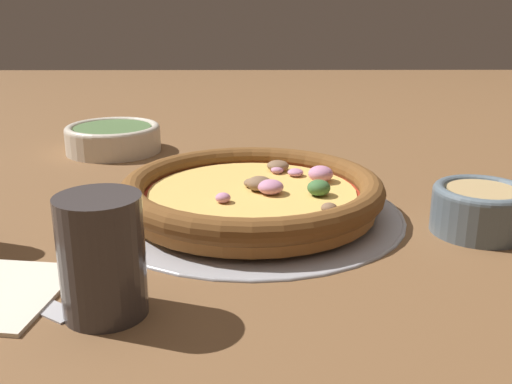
{
  "coord_description": "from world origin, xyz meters",
  "views": [
    {
      "loc": [
        0.68,
        -0.0,
        0.25
      ],
      "look_at": [
        0.0,
        0.0,
        0.03
      ],
      "focal_mm": 42.0,
      "sensor_mm": 36.0,
      "label": 1
    }
  ],
  "objects_px": {
    "bowl_near": "(485,207)",
    "drinking_cup": "(108,256)",
    "fork": "(16,291)",
    "pizza_tray": "(256,212)",
    "bowl_far": "(116,137)",
    "pizza": "(257,192)"
  },
  "relations": [
    {
      "from": "bowl_near",
      "to": "drinking_cup",
      "type": "bearing_deg",
      "value": -64.56
    },
    {
      "from": "bowl_near",
      "to": "fork",
      "type": "bearing_deg",
      "value": -73.06
    },
    {
      "from": "pizza_tray",
      "to": "bowl_near",
      "type": "height_order",
      "value": "bowl_near"
    },
    {
      "from": "pizza_tray",
      "to": "bowl_near",
      "type": "bearing_deg",
      "value": 77.48
    },
    {
      "from": "fork",
      "to": "pizza_tray",
      "type": "bearing_deg",
      "value": 77.14
    },
    {
      "from": "bowl_near",
      "to": "bowl_far",
      "type": "relative_size",
      "value": 0.67
    },
    {
      "from": "bowl_far",
      "to": "drinking_cup",
      "type": "relative_size",
      "value": 1.54
    },
    {
      "from": "drinking_cup",
      "to": "fork",
      "type": "height_order",
      "value": "drinking_cup"
    },
    {
      "from": "pizza_tray",
      "to": "drinking_cup",
      "type": "bearing_deg",
      "value": -27.4
    },
    {
      "from": "fork",
      "to": "bowl_far",
      "type": "bearing_deg",
      "value": 126.59
    },
    {
      "from": "pizza",
      "to": "drinking_cup",
      "type": "relative_size",
      "value": 3.06
    },
    {
      "from": "pizza",
      "to": "bowl_near",
      "type": "relative_size",
      "value": 2.96
    },
    {
      "from": "drinking_cup",
      "to": "bowl_far",
      "type": "bearing_deg",
      "value": -168.29
    },
    {
      "from": "fork",
      "to": "bowl_near",
      "type": "bearing_deg",
      "value": 51.35
    },
    {
      "from": "bowl_far",
      "to": "fork",
      "type": "bearing_deg",
      "value": 2.18
    },
    {
      "from": "pizza_tray",
      "to": "drinking_cup",
      "type": "xyz_separation_m",
      "value": [
        0.24,
        -0.12,
        0.05
      ]
    },
    {
      "from": "pizza_tray",
      "to": "pizza",
      "type": "bearing_deg",
      "value": 107.8
    },
    {
      "from": "pizza_tray",
      "to": "bowl_far",
      "type": "relative_size",
      "value": 2.3
    },
    {
      "from": "bowl_far",
      "to": "bowl_near",
      "type": "bearing_deg",
      "value": 52.95
    },
    {
      "from": "bowl_near",
      "to": "fork",
      "type": "xyz_separation_m",
      "value": [
        0.14,
        -0.47,
        -0.03
      ]
    },
    {
      "from": "pizza",
      "to": "pizza_tray",
      "type": "bearing_deg",
      "value": -72.2
    },
    {
      "from": "bowl_near",
      "to": "drinking_cup",
      "type": "relative_size",
      "value": 1.04
    }
  ]
}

